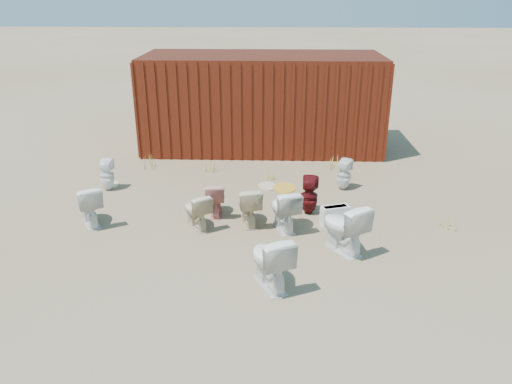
{
  "coord_description": "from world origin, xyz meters",
  "views": [
    {
      "loc": [
        0.29,
        -7.66,
        3.92
      ],
      "look_at": [
        0.0,
        0.6,
        0.55
      ],
      "focal_mm": 35.0,
      "sensor_mm": 36.0,
      "label": 1
    }
  ],
  "objects_px": {
    "shipping_container": "(262,102)",
    "loose_tank": "(335,215)",
    "toilet_front_a": "(89,205)",
    "toilet_back_beige_left": "(196,211)",
    "toilet_front_pink": "(216,198)",
    "toilet_front_c": "(270,260)",
    "toilet_front_maroon": "(309,196)",
    "toilet_front_e": "(344,227)",
    "toilet_back_a": "(107,175)",
    "toilet_back_yellowlid": "(284,209)",
    "toilet_back_e": "(344,175)",
    "toilet_back_beige_right": "(249,205)"
  },
  "relations": [
    {
      "from": "toilet_front_a",
      "to": "toilet_back_e",
      "type": "height_order",
      "value": "toilet_front_a"
    },
    {
      "from": "toilet_front_a",
      "to": "toilet_back_yellowlid",
      "type": "distance_m",
      "value": 3.46
    },
    {
      "from": "shipping_container",
      "to": "toilet_front_pink",
      "type": "distance_m",
      "value": 4.53
    },
    {
      "from": "toilet_back_yellowlid",
      "to": "loose_tank",
      "type": "xyz_separation_m",
      "value": [
        0.92,
        0.22,
        -0.21
      ]
    },
    {
      "from": "toilet_front_e",
      "to": "toilet_back_beige_right",
      "type": "height_order",
      "value": "toilet_front_e"
    },
    {
      "from": "toilet_back_beige_right",
      "to": "loose_tank",
      "type": "xyz_separation_m",
      "value": [
        1.54,
        0.03,
        -0.19
      ]
    },
    {
      "from": "toilet_front_pink",
      "to": "toilet_back_beige_right",
      "type": "xyz_separation_m",
      "value": [
        0.63,
        -0.38,
        0.04
      ]
    },
    {
      "from": "toilet_front_maroon",
      "to": "toilet_front_e",
      "type": "height_order",
      "value": "toilet_front_e"
    },
    {
      "from": "shipping_container",
      "to": "loose_tank",
      "type": "distance_m",
      "value": 5.05
    },
    {
      "from": "toilet_front_maroon",
      "to": "toilet_back_a",
      "type": "bearing_deg",
      "value": -2.58
    },
    {
      "from": "shipping_container",
      "to": "toilet_back_yellowlid",
      "type": "distance_m",
      "value": 5.05
    },
    {
      "from": "toilet_front_e",
      "to": "toilet_back_beige_left",
      "type": "distance_m",
      "value": 2.58
    },
    {
      "from": "toilet_back_beige_left",
      "to": "loose_tank",
      "type": "bearing_deg",
      "value": 150.66
    },
    {
      "from": "shipping_container",
      "to": "toilet_back_a",
      "type": "height_order",
      "value": "shipping_container"
    },
    {
      "from": "toilet_front_a",
      "to": "toilet_front_pink",
      "type": "relative_size",
      "value": 1.15
    },
    {
      "from": "toilet_front_pink",
      "to": "toilet_back_beige_right",
      "type": "distance_m",
      "value": 0.74
    },
    {
      "from": "loose_tank",
      "to": "toilet_back_yellowlid",
      "type": "bearing_deg",
      "value": 175.45
    },
    {
      "from": "toilet_back_beige_left",
      "to": "toilet_back_yellowlid",
      "type": "xyz_separation_m",
      "value": [
        1.53,
        -0.01,
        0.06
      ]
    },
    {
      "from": "toilet_front_e",
      "to": "toilet_back_beige_left",
      "type": "xyz_separation_m",
      "value": [
        -2.47,
        0.77,
        -0.1
      ]
    },
    {
      "from": "shipping_container",
      "to": "loose_tank",
      "type": "xyz_separation_m",
      "value": [
        1.41,
        -4.74,
        -1.02
      ]
    },
    {
      "from": "toilet_front_maroon",
      "to": "toilet_back_a",
      "type": "relative_size",
      "value": 1.08
    },
    {
      "from": "toilet_back_beige_left",
      "to": "toilet_back_a",
      "type": "bearing_deg",
      "value": -73.1
    },
    {
      "from": "shipping_container",
      "to": "toilet_front_maroon",
      "type": "xyz_separation_m",
      "value": [
        0.98,
        -4.27,
        -0.84
      ]
    },
    {
      "from": "toilet_back_a",
      "to": "toilet_front_e",
      "type": "bearing_deg",
      "value": 150.38
    },
    {
      "from": "shipping_container",
      "to": "toilet_back_beige_right",
      "type": "relative_size",
      "value": 8.27
    },
    {
      "from": "toilet_front_a",
      "to": "loose_tank",
      "type": "xyz_separation_m",
      "value": [
        4.38,
        0.14,
        -0.2
      ]
    },
    {
      "from": "toilet_back_yellowlid",
      "to": "loose_tank",
      "type": "relative_size",
      "value": 1.53
    },
    {
      "from": "toilet_front_a",
      "to": "toilet_front_maroon",
      "type": "height_order",
      "value": "toilet_front_a"
    },
    {
      "from": "shipping_container",
      "to": "toilet_front_e",
      "type": "distance_m",
      "value": 5.94
    },
    {
      "from": "toilet_front_e",
      "to": "toilet_back_e",
      "type": "bearing_deg",
      "value": -131.18
    },
    {
      "from": "toilet_front_a",
      "to": "toilet_front_e",
      "type": "distance_m",
      "value": 4.48
    },
    {
      "from": "toilet_front_a",
      "to": "toilet_front_pink",
      "type": "xyz_separation_m",
      "value": [
        2.21,
        0.49,
        -0.05
      ]
    },
    {
      "from": "toilet_front_a",
      "to": "toilet_front_pink",
      "type": "bearing_deg",
      "value": 161.98
    },
    {
      "from": "toilet_front_maroon",
      "to": "loose_tank",
      "type": "height_order",
      "value": "toilet_front_maroon"
    },
    {
      "from": "shipping_container",
      "to": "toilet_front_maroon",
      "type": "relative_size",
      "value": 8.41
    },
    {
      "from": "toilet_front_a",
      "to": "toilet_front_pink",
      "type": "height_order",
      "value": "toilet_front_a"
    },
    {
      "from": "toilet_back_a",
      "to": "toilet_back_beige_left",
      "type": "distance_m",
      "value": 2.73
    },
    {
      "from": "toilet_front_c",
      "to": "toilet_front_maroon",
      "type": "height_order",
      "value": "toilet_front_c"
    },
    {
      "from": "toilet_front_pink",
      "to": "loose_tank",
      "type": "relative_size",
      "value": 1.3
    },
    {
      "from": "shipping_container",
      "to": "toilet_back_yellowlid",
      "type": "bearing_deg",
      "value": -84.26
    },
    {
      "from": "toilet_front_e",
      "to": "toilet_back_e",
      "type": "xyz_separation_m",
      "value": [
        0.35,
        2.69,
        -0.1
      ]
    },
    {
      "from": "toilet_front_a",
      "to": "toilet_back_beige_left",
      "type": "relative_size",
      "value": 1.15
    },
    {
      "from": "toilet_front_pink",
      "to": "toilet_front_maroon",
      "type": "relative_size",
      "value": 0.91
    },
    {
      "from": "toilet_back_a",
      "to": "toilet_back_yellowlid",
      "type": "bearing_deg",
      "value": 153.49
    },
    {
      "from": "toilet_front_a",
      "to": "toilet_back_e",
      "type": "bearing_deg",
      "value": 170.75
    },
    {
      "from": "toilet_front_pink",
      "to": "toilet_back_a",
      "type": "relative_size",
      "value": 0.98
    },
    {
      "from": "toilet_back_beige_right",
      "to": "toilet_back_yellowlid",
      "type": "distance_m",
      "value": 0.65
    },
    {
      "from": "toilet_front_pink",
      "to": "toilet_front_e",
      "type": "xyz_separation_m",
      "value": [
        2.19,
        -1.33,
        0.1
      ]
    },
    {
      "from": "shipping_container",
      "to": "toilet_front_pink",
      "type": "xyz_separation_m",
      "value": [
        -0.76,
        -4.38,
        -0.88
      ]
    },
    {
      "from": "shipping_container",
      "to": "toilet_front_a",
      "type": "height_order",
      "value": "shipping_container"
    }
  ]
}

